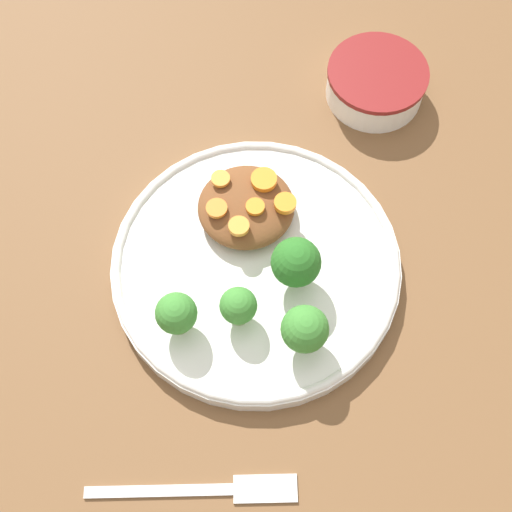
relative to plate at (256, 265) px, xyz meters
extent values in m
plane|color=brown|center=(0.00, 0.00, -0.01)|extent=(4.00, 4.00, 0.00)
cylinder|color=silver|center=(0.00, 0.00, 0.00)|extent=(0.29, 0.29, 0.02)
torus|color=silver|center=(0.00, 0.00, 0.01)|extent=(0.28, 0.28, 0.01)
cylinder|color=white|center=(-0.19, -0.17, 0.01)|extent=(0.11, 0.11, 0.04)
cylinder|color=maroon|center=(-0.19, -0.17, 0.03)|extent=(0.11, 0.11, 0.01)
cylinder|color=white|center=(-0.19, -0.17, 0.02)|extent=(0.09, 0.09, 0.01)
ellipsoid|color=brown|center=(-0.01, -0.06, 0.02)|extent=(0.10, 0.10, 0.03)
cylinder|color=#7FA85B|center=(0.03, 0.05, 0.02)|extent=(0.02, 0.02, 0.02)
sphere|color=#3D8433|center=(0.03, 0.05, 0.03)|extent=(0.04, 0.04, 0.04)
cylinder|color=#759E51|center=(-0.02, 0.09, 0.02)|extent=(0.02, 0.02, 0.02)
sphere|color=#3D8433|center=(-0.02, 0.09, 0.04)|extent=(0.04, 0.04, 0.04)
cylinder|color=#7FA85B|center=(-0.03, 0.03, 0.02)|extent=(0.02, 0.02, 0.02)
sphere|color=#286B23|center=(-0.03, 0.03, 0.04)|extent=(0.05, 0.05, 0.05)
cylinder|color=#7FA85B|center=(0.09, 0.04, 0.02)|extent=(0.02, 0.02, 0.02)
sphere|color=#3D8433|center=(0.09, 0.04, 0.04)|extent=(0.04, 0.04, 0.04)
cylinder|color=orange|center=(-0.01, -0.04, 0.04)|extent=(0.02, 0.02, 0.00)
cylinder|color=orange|center=(0.01, -0.08, 0.04)|extent=(0.02, 0.02, 0.00)
cylinder|color=orange|center=(-0.03, -0.07, 0.04)|extent=(0.03, 0.03, 0.01)
cylinder|color=orange|center=(0.01, -0.03, 0.04)|extent=(0.02, 0.02, 0.01)
cylinder|color=orange|center=(-0.04, -0.04, 0.04)|extent=(0.02, 0.02, 0.01)
cylinder|color=orange|center=(0.02, -0.05, 0.04)|extent=(0.02, 0.02, 0.00)
cube|color=silver|center=(0.14, 0.18, -0.01)|extent=(0.13, 0.04, 0.01)
cube|color=silver|center=(0.05, 0.20, -0.01)|extent=(0.06, 0.04, 0.01)
camera|label=1|loc=(0.08, 0.28, 0.64)|focal=50.00mm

